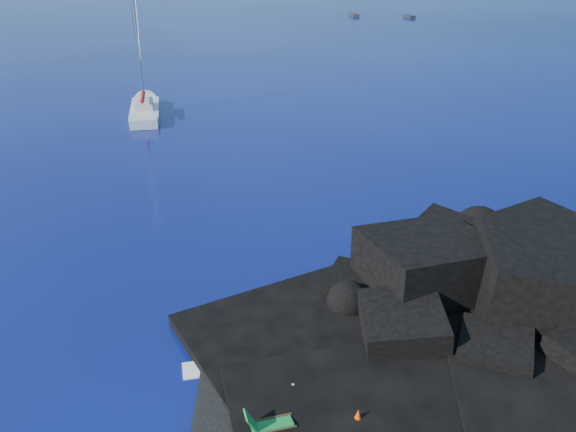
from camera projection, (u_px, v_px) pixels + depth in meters
name	position (u px, v px, depth m)	size (l,w,h in m)	color
ground	(188.00, 428.00, 17.81)	(400.00, 400.00, 0.00)	#04043B
headland	(523.00, 336.00, 22.10)	(24.00, 24.00, 3.60)	black
beach	(324.00, 403.00, 18.81)	(8.50, 6.00, 0.70)	black
surf_foam	(314.00, 322.00, 22.91)	(10.00, 8.00, 0.06)	white
sailboat	(146.00, 116.00, 51.79)	(2.52, 12.02, 12.60)	silver
deck_chair	(272.00, 420.00, 17.01)	(1.47, 0.64, 1.01)	#1B7D34
towel	(279.00, 391.00, 18.78)	(1.97, 0.93, 0.05)	beige
sunbather	(279.00, 388.00, 18.72)	(1.87, 0.46, 0.25)	tan
marker_cone	(358.00, 417.00, 17.37)	(0.40, 0.40, 0.61)	#FF430D
distant_boat_a	(354.00, 16.00, 132.45)	(1.52, 4.89, 0.65)	#2B2A30
distant_boat_b	(409.00, 18.00, 129.28)	(1.29, 4.13, 0.55)	black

